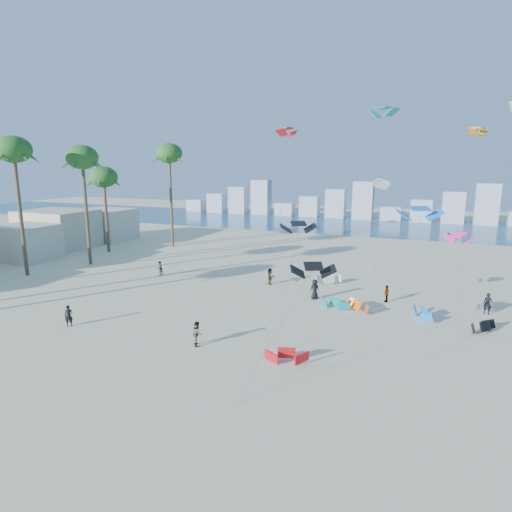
% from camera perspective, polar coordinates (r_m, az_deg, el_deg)
% --- Properties ---
extents(ground, '(220.00, 220.00, 0.00)m').
position_cam_1_polar(ground, '(27.16, -20.05, -15.45)').
color(ground, beige).
rests_on(ground, ground).
extents(ocean, '(220.00, 220.00, 0.00)m').
position_cam_1_polar(ocean, '(91.71, 11.97, 4.14)').
color(ocean, navy).
rests_on(ocean, ground).
extents(kitesurfer_near, '(0.73, 0.69, 1.67)m').
position_cam_1_polar(kitesurfer_near, '(36.28, -23.49, -7.26)').
color(kitesurfer_near, black).
rests_on(kitesurfer_near, ground).
extents(kitesurfer_mid, '(1.01, 1.05, 1.70)m').
position_cam_1_polar(kitesurfer_mid, '(30.29, -7.76, -10.09)').
color(kitesurfer_mid, gray).
rests_on(kitesurfer_mid, ground).
extents(kitesurfers_far, '(36.60, 8.20, 1.85)m').
position_cam_1_polar(kitesurfers_far, '(40.65, 9.33, -4.36)').
color(kitesurfers_far, black).
rests_on(kitesurfers_far, ground).
extents(grounded_kites, '(16.42, 20.80, 0.91)m').
position_cam_1_polar(grounded_kites, '(36.89, 14.03, -6.94)').
color(grounded_kites, '#0C8898').
rests_on(grounded_kites, ground).
extents(flying_kites, '(28.70, 33.41, 18.63)m').
position_cam_1_polar(flying_kites, '(41.52, 21.13, 12.30)').
color(flying_kites, black).
rests_on(flying_kites, ground).
extents(palm_row, '(9.90, 44.80, 15.79)m').
position_cam_1_polar(palm_row, '(52.53, -28.15, 10.62)').
color(palm_row, brown).
rests_on(palm_row, ground).
extents(beachfront_buildings, '(11.50, 43.00, 6.00)m').
position_cam_1_polar(beachfront_buildings, '(64.14, -29.89, 1.88)').
color(beachfront_buildings, beige).
rests_on(beachfront_buildings, ground).
extents(distant_skyline, '(85.00, 3.00, 8.40)m').
position_cam_1_polar(distant_skyline, '(101.35, 12.48, 6.60)').
color(distant_skyline, '#9EADBF').
rests_on(distant_skyline, ground).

